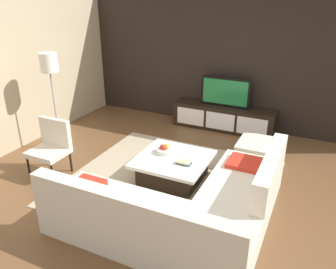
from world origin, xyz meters
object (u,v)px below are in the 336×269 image
at_px(accent_chair_near, 52,144).
at_px(fruit_bowl, 165,150).
at_px(floor_lamp, 50,70).
at_px(ottoman, 259,153).
at_px(television, 225,92).
at_px(book_stack, 184,163).
at_px(coffee_table, 173,168).
at_px(media_console, 223,118).
at_px(sectional_couch, 186,209).

distance_m(accent_chair_near, fruit_bowl, 1.78).
xyz_separation_m(floor_lamp, ottoman, (3.48, 0.90, -1.25)).
distance_m(television, book_stack, 2.45).
relative_size(accent_chair_near, fruit_bowl, 3.11).
xyz_separation_m(coffee_table, book_stack, (0.22, -0.12, 0.20)).
bearing_deg(coffee_table, television, 87.51).
height_order(coffee_table, fruit_bowl, fruit_bowl).
relative_size(floor_lamp, book_stack, 7.93).
height_order(television, fruit_bowl, television).
distance_m(media_console, television, 0.55).
relative_size(ottoman, fruit_bowl, 2.50).
height_order(accent_chair_near, fruit_bowl, accent_chair_near).
relative_size(floor_lamp, fruit_bowl, 6.19).
height_order(sectional_couch, coffee_table, sectional_couch).
height_order(media_console, fruit_bowl, fruit_bowl).
bearing_deg(book_stack, media_console, 92.88).
xyz_separation_m(sectional_couch, ottoman, (0.47, 2.04, -0.08)).
bearing_deg(coffee_table, accent_chair_near, -162.29).
distance_m(media_console, ottoman, 1.58).
xyz_separation_m(floor_lamp, book_stack, (2.61, -0.27, -1.05)).
distance_m(media_console, fruit_bowl, 2.22).
relative_size(coffee_table, ottoman, 1.52).
xyz_separation_m(television, floor_lamp, (-2.49, -2.14, 0.65)).
height_order(sectional_couch, floor_lamp, floor_lamp).
distance_m(media_console, book_stack, 2.42).
relative_size(fruit_bowl, book_stack, 1.28).
xyz_separation_m(fruit_bowl, book_stack, (0.41, -0.21, -0.03)).
relative_size(coffee_table, fruit_bowl, 3.80).
bearing_deg(television, fruit_bowl, -97.37).
bearing_deg(television, sectional_couch, -80.88).
height_order(accent_chair_near, ottoman, accent_chair_near).
bearing_deg(media_console, sectional_couch, -80.88).
bearing_deg(accent_chair_near, book_stack, 23.95).
distance_m(floor_lamp, ottoman, 3.81).
bearing_deg(book_stack, floor_lamp, 173.99).
height_order(accent_chair_near, book_stack, accent_chair_near).
height_order(television, sectional_couch, television).
bearing_deg(sectional_couch, coffee_table, 122.64).
bearing_deg(accent_chair_near, ottoman, 40.51).
distance_m(fruit_bowl, book_stack, 0.46).
distance_m(coffee_table, accent_chair_near, 1.94).
bearing_deg(media_console, book_stack, -87.12).
distance_m(television, ottoman, 1.69).
xyz_separation_m(coffee_table, ottoman, (1.09, 1.06, -0.00)).
distance_m(coffee_table, floor_lamp, 2.70).
bearing_deg(ottoman, coffee_table, -135.73).
relative_size(media_console, fruit_bowl, 7.46).
relative_size(media_console, floor_lamp, 1.20).
distance_m(accent_chair_near, book_stack, 2.10).
xyz_separation_m(media_console, floor_lamp, (-2.49, -2.14, 1.20)).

